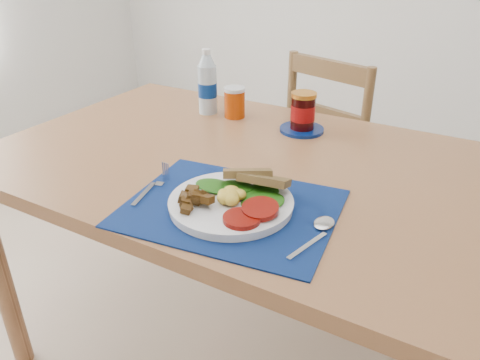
# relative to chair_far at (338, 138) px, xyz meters

# --- Properties ---
(table) EXTENTS (1.40, 0.90, 0.75)m
(table) POSITION_rel_chair_far_xyz_m (-0.03, -0.73, 0.11)
(table) COLOR brown
(table) RESTS_ON ground
(chair_far) EXTENTS (0.49, 0.48, 1.09)m
(chair_far) POSITION_rel_chair_far_xyz_m (0.00, 0.00, 0.00)
(chair_far) COLOR brown
(chair_far) RESTS_ON ground
(placemat) EXTENTS (0.50, 0.41, 0.00)m
(placemat) POSITION_rel_chair_far_xyz_m (0.07, -0.98, 0.20)
(placemat) COLOR black
(placemat) RESTS_ON table
(breakfast_plate) EXTENTS (0.27, 0.27, 0.07)m
(breakfast_plate) POSITION_rel_chair_far_xyz_m (0.07, -0.98, 0.22)
(breakfast_plate) COLOR silver
(breakfast_plate) RESTS_ON placemat
(fork) EXTENTS (0.04, 0.16, 0.00)m
(fork) POSITION_rel_chair_far_xyz_m (-0.13, -1.00, 0.20)
(fork) COLOR #B2B5BA
(fork) RESTS_ON placemat
(spoon) EXTENTS (0.04, 0.18, 0.01)m
(spoon) POSITION_rel_chair_far_xyz_m (0.28, -0.97, 0.20)
(spoon) COLOR #B2B5BA
(spoon) RESTS_ON placemat
(water_bottle) EXTENTS (0.06, 0.06, 0.22)m
(water_bottle) POSITION_rel_chair_far_xyz_m (-0.32, -0.47, 0.29)
(water_bottle) COLOR #ADBFCC
(water_bottle) RESTS_ON table
(juice_glass) EXTENTS (0.07, 0.07, 0.10)m
(juice_glass) POSITION_rel_chair_far_xyz_m (-0.22, -0.46, 0.24)
(juice_glass) COLOR #AC3504
(juice_glass) RESTS_ON table
(jam_on_saucer) EXTENTS (0.14, 0.14, 0.12)m
(jam_on_saucer) POSITION_rel_chair_far_xyz_m (0.02, -0.47, 0.25)
(jam_on_saucer) COLOR #051956
(jam_on_saucer) RESTS_ON table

